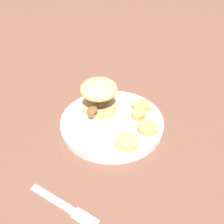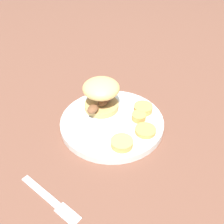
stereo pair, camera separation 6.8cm
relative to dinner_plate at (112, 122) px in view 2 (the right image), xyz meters
name	(u,v)px [view 2 (the right image)]	position (x,y,z in m)	size (l,w,h in m)	color
ground_plane	(112,125)	(0.00, 0.00, -0.01)	(4.00, 4.00, 0.00)	brown
dinner_plate	(112,122)	(0.00, 0.00, 0.00)	(0.27, 0.27, 0.02)	silver
sandwich	(102,93)	(0.06, 0.00, 0.06)	(0.10, 0.12, 0.09)	tan
potato_round_0	(143,108)	(-0.01, -0.09, 0.02)	(0.05, 0.05, 0.02)	tan
potato_round_1	(139,117)	(-0.03, -0.06, 0.02)	(0.04, 0.04, 0.02)	tan
potato_round_2	(122,143)	(-0.09, 0.03, 0.02)	(0.05, 0.05, 0.02)	tan
potato_round_3	(145,130)	(-0.08, -0.05, 0.01)	(0.05, 0.05, 0.01)	tan
fork	(50,199)	(-0.13, 0.22, -0.01)	(0.16, 0.08, 0.00)	silver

